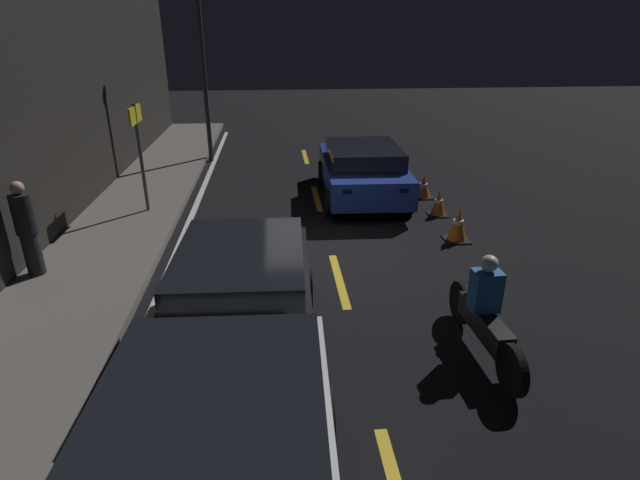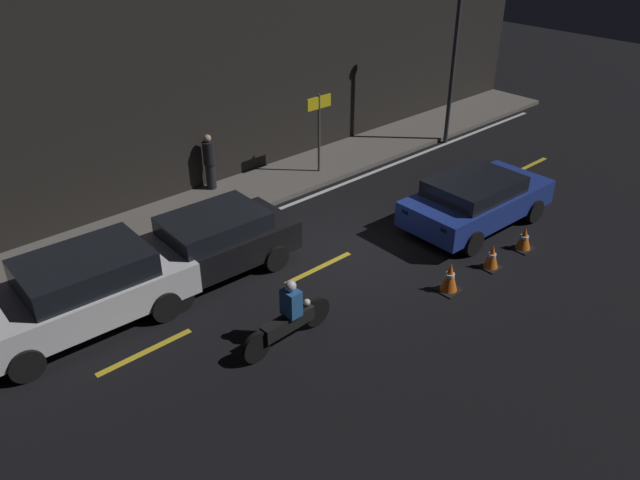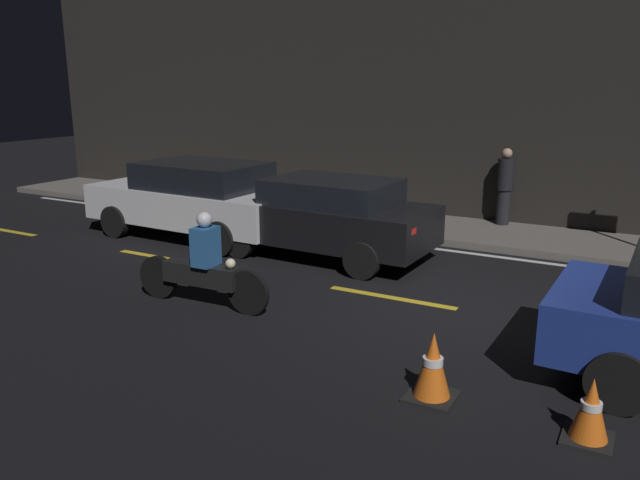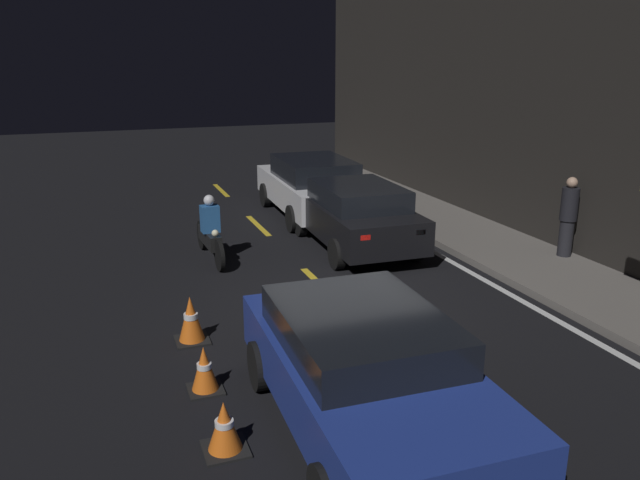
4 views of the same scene
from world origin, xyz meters
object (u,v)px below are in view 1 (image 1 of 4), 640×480
(shop_sign, at_px, (138,137))
(pedestrian, at_px, (27,228))
(traffic_cone_near, at_px, (458,225))
(street_lamp, at_px, (202,56))
(van_black, at_px, (242,302))
(motorcycle, at_px, (485,316))
(traffic_cone_mid, at_px, (439,203))
(traffic_cone_far, at_px, (424,187))
(sedan_blue, at_px, (362,169))

(shop_sign, bearing_deg, pedestrian, 159.76)
(traffic_cone_near, bearing_deg, street_lamp, 38.43)
(van_black, relative_size, shop_sign, 1.71)
(motorcycle, relative_size, traffic_cone_mid, 3.65)
(traffic_cone_far, xyz_separation_m, street_lamp, (4.38, 5.81, 2.95))
(pedestrian, distance_m, street_lamp, 8.80)
(street_lamp, bearing_deg, traffic_cone_near, -141.57)
(sedan_blue, relative_size, traffic_cone_near, 5.98)
(van_black, xyz_separation_m, pedestrian, (2.40, 3.62, 0.19))
(pedestrian, relative_size, street_lamp, 0.28)
(van_black, relative_size, traffic_cone_far, 7.00)
(sedan_blue, xyz_separation_m, street_lamp, (4.24, 4.24, 2.49))
(van_black, distance_m, traffic_cone_near, 5.40)
(street_lamp, bearing_deg, traffic_cone_mid, -134.60)
(motorcycle, relative_size, shop_sign, 0.92)
(van_black, bearing_deg, traffic_cone_near, 131.93)
(van_black, relative_size, traffic_cone_mid, 6.76)
(van_black, xyz_separation_m, shop_sign, (5.54, 2.46, 1.06))
(sedan_blue, xyz_separation_m, traffic_cone_far, (-0.14, -1.57, -0.46))
(traffic_cone_near, distance_m, street_lamp, 9.62)
(van_black, bearing_deg, traffic_cone_mid, 141.63)
(van_black, xyz_separation_m, motorcycle, (-0.30, -3.13, -0.21))
(van_black, height_order, pedestrian, pedestrian)
(traffic_cone_near, relative_size, shop_sign, 0.29)
(sedan_blue, height_order, traffic_cone_mid, sedan_blue)
(traffic_cone_far, relative_size, street_lamp, 0.10)
(sedan_blue, distance_m, pedestrian, 7.45)
(motorcycle, height_order, pedestrian, pedestrian)
(traffic_cone_far, xyz_separation_m, shop_sign, (-0.73, 6.69, 1.54))
(van_black, height_order, traffic_cone_mid, van_black)
(van_black, bearing_deg, motorcycle, 86.52)
(pedestrian, bearing_deg, traffic_cone_far, -63.77)
(traffic_cone_near, distance_m, traffic_cone_far, 2.81)
(motorcycle, distance_m, street_lamp, 12.21)
(traffic_cone_far, relative_size, pedestrian, 0.36)
(sedan_blue, height_order, pedestrian, pedestrian)
(motorcycle, xyz_separation_m, pedestrian, (2.70, 6.75, 0.40))
(motorcycle, distance_m, pedestrian, 7.28)
(traffic_cone_far, bearing_deg, traffic_cone_near, 177.92)
(traffic_cone_near, relative_size, street_lamp, 0.12)
(motorcycle, height_order, shop_sign, shop_sign)
(traffic_cone_near, bearing_deg, pedestrian, 97.77)
(sedan_blue, bearing_deg, motorcycle, -174.27)
(pedestrian, bearing_deg, van_black, -123.57)
(traffic_cone_far, xyz_separation_m, pedestrian, (-3.87, 7.85, 0.68))
(traffic_cone_far, bearing_deg, traffic_cone_mid, 178.84)
(sedan_blue, bearing_deg, traffic_cone_far, -93.20)
(street_lamp, bearing_deg, motorcycle, -156.75)
(pedestrian, height_order, shop_sign, shop_sign)
(traffic_cone_mid, bearing_deg, van_black, 139.64)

